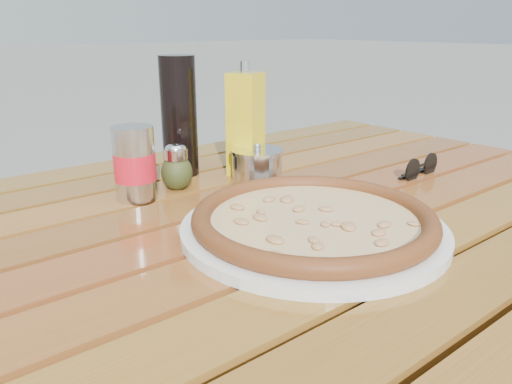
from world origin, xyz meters
TOP-DOWN VIEW (x-y plane):
  - table at (0.00, -0.00)m, footprint 1.40×0.90m
  - plate at (0.00, -0.10)m, footprint 0.38×0.38m
  - pizza at (0.00, -0.10)m, footprint 0.37×0.37m
  - pepper_shaker at (-0.11, 0.19)m, footprint 0.07×0.07m
  - oregano_shaker at (-0.04, 0.19)m, footprint 0.06×0.06m
  - dark_bottle at (0.02, 0.27)m, footprint 0.07×0.07m
  - soda_can at (-0.12, 0.18)m, footprint 0.09×0.09m
  - olive_oil_cruet at (0.11, 0.19)m, footprint 0.07×0.07m
  - parmesan_tin at (0.10, 0.14)m, footprint 0.12×0.12m
  - sunglasses at (0.36, -0.03)m, footprint 0.11×0.03m

SIDE VIEW (x-z plane):
  - table at x=0.00m, z-range 0.30..1.05m
  - plate at x=0.00m, z-range 0.75..0.76m
  - sunglasses at x=0.36m, z-range 0.74..0.79m
  - pizza at x=0.00m, z-range 0.76..0.79m
  - parmesan_tin at x=0.10m, z-range 0.74..0.82m
  - pepper_shaker at x=-0.11m, z-range 0.75..0.83m
  - oregano_shaker at x=-0.04m, z-range 0.75..0.83m
  - soda_can at x=-0.12m, z-range 0.75..0.87m
  - olive_oil_cruet at x=0.11m, z-range 0.74..0.95m
  - dark_bottle at x=0.02m, z-range 0.75..0.97m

